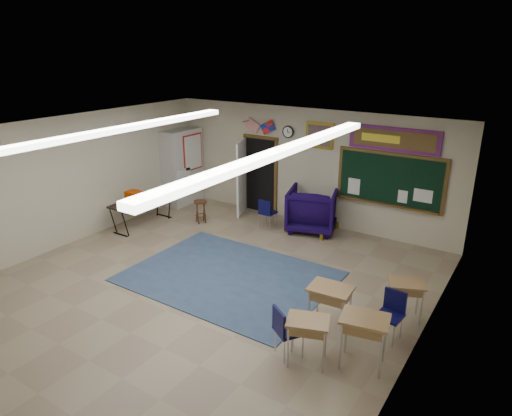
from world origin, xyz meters
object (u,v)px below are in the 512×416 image
Objects in this scene: student_desk_front_left at (330,307)px; wooden_stool at (201,211)px; wingback_armchair at (312,209)px; folding_table at (142,211)px; student_desk_front_right at (405,298)px.

student_desk_front_left is 1.34× the size of wooden_stool.
student_desk_front_left reaches higher than wooden_stool.
wooden_stool is (-4.92, 2.65, -0.14)m from student_desk_front_left.
wooden_stool is at bearing 147.81° from student_desk_front_left.
wingback_armchair is 0.68× the size of folding_table.
folding_table reaches higher than student_desk_front_left.
folding_table is (-6.05, 1.65, -0.05)m from student_desk_front_left.
wingback_armchair is 4.40m from folding_table.
wingback_armchair is at bearing 116.37° from student_desk_front_left.
student_desk_front_left is 6.27m from folding_table.
folding_table is (-3.83, -2.16, -0.15)m from wingback_armchair.
wooden_stool is at bearing 6.19° from wingback_armchair.
wooden_stool is at bearing 140.43° from student_desk_front_right.
student_desk_front_right is 1.18× the size of wooden_stool.
student_desk_front_right is (3.15, -2.76, -0.16)m from wingback_armchair.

